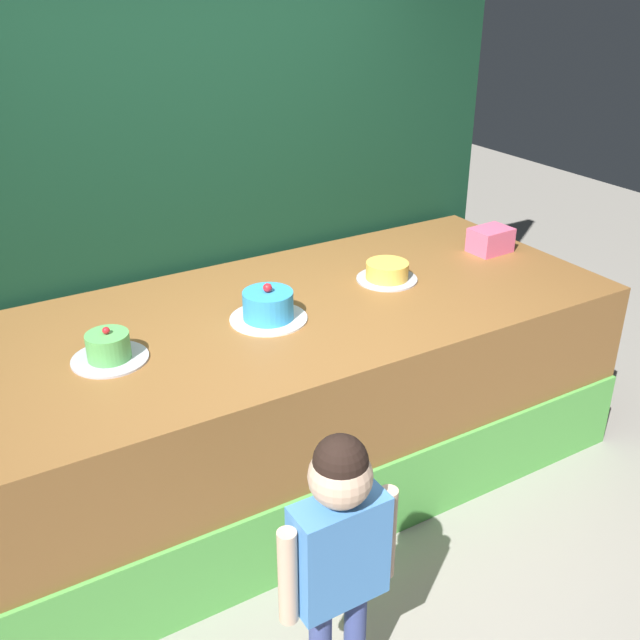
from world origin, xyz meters
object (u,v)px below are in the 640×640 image
at_px(pink_box, 490,240).
at_px(cake_right, 387,272).
at_px(cake_left, 109,349).
at_px(cake_center, 268,307).
at_px(child_figure, 339,542).

bearing_deg(pink_box, cake_right, -177.26).
relative_size(cake_left, cake_right, 1.01).
height_order(pink_box, cake_right, pink_box).
bearing_deg(cake_center, child_figure, -107.37).
height_order(child_figure, cake_center, child_figure).
distance_m(child_figure, cake_right, 1.74).
xyz_separation_m(pink_box, cake_center, (-1.47, -0.13, -0.00)).
distance_m(pink_box, cake_right, 0.74).
distance_m(cake_left, cake_center, 0.74).
bearing_deg(pink_box, child_figure, -143.99).
bearing_deg(cake_center, cake_right, 7.53).
height_order(pink_box, cake_center, cake_center).
bearing_deg(child_figure, cake_right, 49.59).
xyz_separation_m(pink_box, cake_left, (-2.21, -0.13, -0.02)).
height_order(pink_box, cake_left, cake_left).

